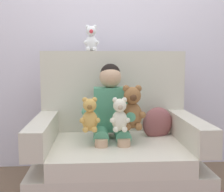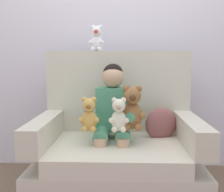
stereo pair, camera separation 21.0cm
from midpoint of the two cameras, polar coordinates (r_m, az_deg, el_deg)
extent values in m
cube|color=silver|center=(2.90, -2.40, 12.26)|extent=(6.00, 0.10, 2.60)
cube|color=beige|center=(2.31, -1.81, -15.36)|extent=(1.21, 0.91, 0.30)
cube|color=beige|center=(2.17, -1.77, -10.88)|extent=(0.93, 0.77, 0.12)
cube|color=beige|center=(2.54, -2.16, 0.93)|extent=(1.21, 0.14, 0.68)
cube|color=beige|center=(2.18, -16.10, -6.91)|extent=(0.14, 0.77, 0.19)
cube|color=beige|center=(2.21, 12.30, -6.59)|extent=(0.14, 0.77, 0.19)
cube|color=#4C9370|center=(2.31, -2.92, -2.55)|extent=(0.26, 0.16, 0.34)
sphere|color=tan|center=(2.28, -2.95, 3.68)|extent=(0.17, 0.17, 0.17)
sphere|color=black|center=(2.29, -2.96, 4.33)|extent=(0.16, 0.16, 0.16)
cylinder|color=#4C9370|center=(2.22, -4.93, -7.45)|extent=(0.11, 0.26, 0.11)
cylinder|color=tan|center=(2.13, -4.96, -12.21)|extent=(0.09, 0.09, 0.30)
cylinder|color=#4C9370|center=(2.22, -0.76, -7.41)|extent=(0.11, 0.26, 0.11)
cylinder|color=tan|center=(2.14, -0.57, -12.17)|extent=(0.09, 0.09, 0.30)
cylinder|color=#4C9370|center=(2.20, -7.05, -3.59)|extent=(0.13, 0.27, 0.07)
cylinder|color=#4C9370|center=(2.20, 1.31, -3.52)|extent=(0.13, 0.27, 0.07)
ellipsoid|color=brown|center=(2.14, 1.07, -3.79)|extent=(0.15, 0.13, 0.19)
sphere|color=brown|center=(2.10, 1.11, 0.08)|extent=(0.13, 0.13, 0.13)
sphere|color=#4C2D19|center=(2.05, 1.24, -0.37)|extent=(0.05, 0.05, 0.05)
sphere|color=brown|center=(2.10, -0.09, 1.44)|extent=(0.05, 0.05, 0.05)
sphere|color=brown|center=(2.09, -0.76, -3.74)|extent=(0.05, 0.05, 0.05)
sphere|color=brown|center=(2.09, 0.08, -6.01)|extent=(0.06, 0.06, 0.06)
sphere|color=brown|center=(2.11, 2.28, 1.46)|extent=(0.05, 0.05, 0.05)
sphere|color=brown|center=(2.11, 3.06, -3.69)|extent=(0.05, 0.05, 0.05)
sphere|color=brown|center=(2.10, 2.31, -5.98)|extent=(0.06, 0.06, 0.06)
ellipsoid|color=silver|center=(2.07, -1.42, -4.80)|extent=(0.11, 0.09, 0.14)
sphere|color=silver|center=(2.05, -1.42, -1.84)|extent=(0.09, 0.09, 0.09)
sphere|color=tan|center=(2.01, -1.37, -2.22)|extent=(0.04, 0.04, 0.04)
sphere|color=silver|center=(2.04, -2.35, -0.79)|extent=(0.04, 0.04, 0.04)
sphere|color=silver|center=(2.04, -2.87, -4.77)|extent=(0.04, 0.04, 0.04)
sphere|color=silver|center=(2.04, -2.23, -6.52)|extent=(0.04, 0.04, 0.04)
sphere|color=silver|center=(2.05, -0.52, -0.78)|extent=(0.04, 0.04, 0.04)
sphere|color=silver|center=(2.05, 0.08, -4.74)|extent=(0.04, 0.04, 0.04)
sphere|color=silver|center=(2.05, -0.52, -6.50)|extent=(0.04, 0.04, 0.04)
ellipsoid|color=gold|center=(2.08, -7.20, -4.78)|extent=(0.11, 0.09, 0.15)
sphere|color=gold|center=(2.06, -7.26, -1.81)|extent=(0.09, 0.09, 0.09)
sphere|color=brown|center=(2.01, -7.34, -2.19)|extent=(0.04, 0.04, 0.04)
sphere|color=gold|center=(2.06, -8.19, -0.75)|extent=(0.04, 0.04, 0.04)
sphere|color=gold|center=(2.06, -8.73, -4.74)|extent=(0.04, 0.04, 0.04)
sphere|color=gold|center=(2.06, -8.11, -6.50)|extent=(0.04, 0.04, 0.04)
sphere|color=gold|center=(2.05, -6.35, -0.74)|extent=(0.04, 0.04, 0.04)
sphere|color=gold|center=(2.05, -5.77, -4.74)|extent=(0.04, 0.04, 0.04)
sphere|color=gold|center=(2.05, -6.39, -6.50)|extent=(0.04, 0.04, 0.04)
ellipsoid|color=white|center=(2.53, -6.44, 10.10)|extent=(0.10, 0.09, 0.13)
sphere|color=white|center=(2.53, -6.48, 12.40)|extent=(0.09, 0.09, 0.09)
sphere|color=#DB333D|center=(2.49, -6.52, 12.34)|extent=(0.03, 0.03, 0.03)
sphere|color=white|center=(2.54, -7.18, 13.15)|extent=(0.03, 0.03, 0.03)
sphere|color=white|center=(2.51, -7.59, 10.27)|extent=(0.03, 0.03, 0.03)
sphere|color=white|center=(2.49, -7.11, 9.01)|extent=(0.04, 0.04, 0.04)
sphere|color=white|center=(2.54, -5.78, 13.17)|extent=(0.03, 0.03, 0.03)
sphere|color=white|center=(2.51, -5.34, 10.30)|extent=(0.03, 0.03, 0.03)
sphere|color=white|center=(2.49, -5.81, 9.03)|extent=(0.04, 0.04, 0.04)
ellipsoid|color=#8C4C4C|center=(2.40, 6.33, -5.27)|extent=(0.28, 0.19, 0.26)
camera|label=1|loc=(0.11, -92.86, -0.34)|focal=47.25mm
camera|label=2|loc=(0.11, 87.14, 0.34)|focal=47.25mm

